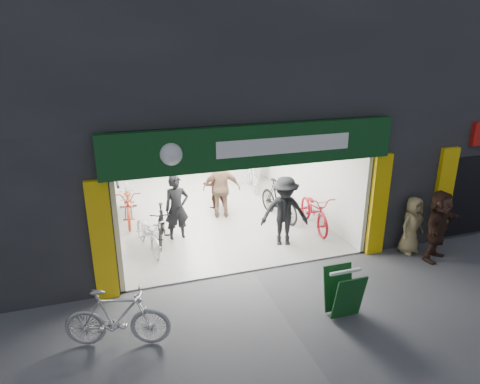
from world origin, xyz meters
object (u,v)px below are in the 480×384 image
bike_left_front (148,233)px  parked_bike (117,318)px  sandwich_board (343,291)px  pedestrian_near (412,225)px  bike_right_front (279,200)px

bike_left_front → parked_bike: size_ratio=0.96×
sandwich_board → pedestrian_near: bearing=31.3°
bike_left_front → sandwich_board: size_ratio=1.88×
pedestrian_near → bike_left_front: bearing=146.6°
pedestrian_near → sandwich_board: bearing=-163.4°
parked_bike → pedestrian_near: pedestrian_near is taller
parked_bike → sandwich_board: bearing=-80.0°
bike_left_front → bike_right_front: (3.98, 0.86, 0.12)m
parked_bike → pedestrian_near: 7.37m
bike_left_front → sandwich_board: 5.17m
bike_left_front → pedestrian_near: size_ratio=1.20×
bike_left_front → sandwich_board: (3.30, -3.98, 0.05)m
pedestrian_near → bike_right_front: bearing=113.1°
parked_bike → sandwich_board: size_ratio=1.95×
parked_bike → sandwich_board: 4.26m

